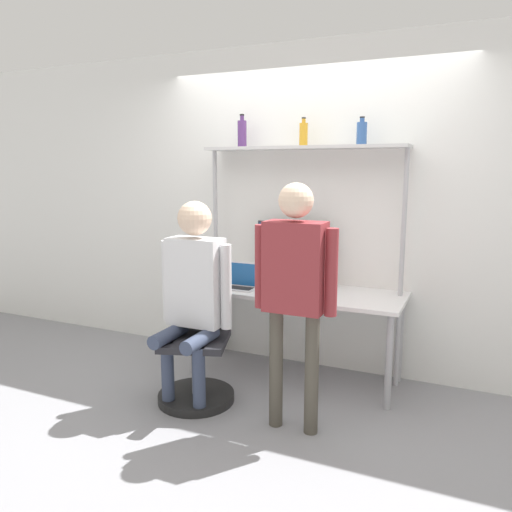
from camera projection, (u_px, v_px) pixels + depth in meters
ground_plane at (278, 393)px, 3.80m from camera, size 12.00×12.00×0.00m
wall_back at (310, 209)px, 4.19m from camera, size 8.00×0.06×2.70m
desk at (294, 300)px, 3.99m from camera, size 1.72×0.64×0.73m
shelf_unit at (303, 181)px, 3.98m from camera, size 1.64×0.29×1.86m
monitor at (292, 249)px, 4.12m from camera, size 0.62×0.20×0.52m
laptop at (239, 280)px, 4.06m from camera, size 0.33×0.21×0.21m
cell_phone at (270, 290)px, 3.95m from camera, size 0.07×0.15×0.01m
office_chair at (197, 361)px, 3.67m from camera, size 0.58×0.58×0.94m
person_seated at (194, 285)px, 3.52m from camera, size 0.56×0.48×1.47m
person_standing at (295, 277)px, 3.11m from camera, size 0.54×0.22×1.61m
bottle_purple at (242, 133)px, 4.12m from camera, size 0.07×0.07×0.27m
bottle_amber at (304, 134)px, 3.91m from camera, size 0.07×0.07×0.22m
bottle_blue at (362, 133)px, 3.73m from camera, size 0.08×0.08×0.21m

